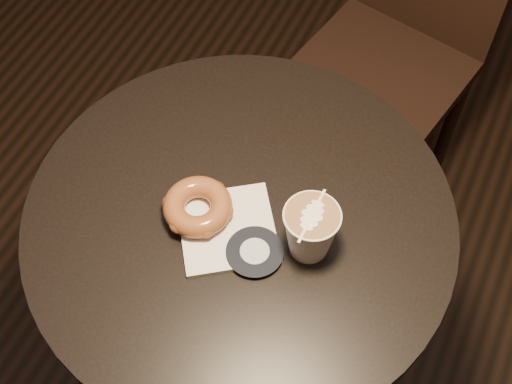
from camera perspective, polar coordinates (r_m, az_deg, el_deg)
cafe_table at (r=1.32m, az=-1.15°, el=-6.30°), size 0.70×0.70×0.75m
chair at (r=1.77m, az=12.06°, el=13.48°), size 0.45×0.45×0.97m
pastry_bag at (r=1.13m, az=-2.30°, el=-2.96°), size 0.21×0.21×0.01m
doughnut at (r=1.12m, az=-4.69°, el=-1.17°), size 0.11×0.11×0.04m
latte_cup at (r=1.08m, az=4.37°, el=-3.16°), size 0.09×0.09×0.10m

